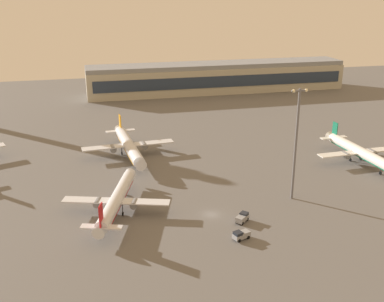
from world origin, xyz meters
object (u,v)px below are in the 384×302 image
object	(u,v)px
maintenance_van	(242,218)
baggage_tractor	(241,235)
airplane_terminal_side	(129,145)
airplane_far_stand	(360,152)
apron_light_east	(296,139)
airplane_mid_apron	(116,200)

from	to	relation	value
maintenance_van	baggage_tractor	bearing A→B (deg)	-64.66
baggage_tractor	maintenance_van	size ratio (longest dim) A/B	1.04
airplane_terminal_side	airplane_far_stand	bearing A→B (deg)	157.46
baggage_tractor	apron_light_east	bearing A→B (deg)	-68.69
baggage_tractor	maintenance_van	distance (m)	8.80
airplane_mid_apron	maintenance_van	size ratio (longest dim) A/B	8.20
airplane_terminal_side	apron_light_east	xyz separation A→B (m)	(40.86, -46.12, 13.66)
airplane_mid_apron	baggage_tractor	distance (m)	34.71
airplane_mid_apron	airplane_far_stand	bearing A→B (deg)	30.04
maintenance_van	airplane_terminal_side	bearing A→B (deg)	158.81
airplane_terminal_side	maintenance_van	bearing A→B (deg)	107.72
airplane_mid_apron	airplane_far_stand	size ratio (longest dim) A/B	0.92
airplane_mid_apron	airplane_terminal_side	xyz separation A→B (m)	(8.05, 42.99, 0.50)
airplane_mid_apron	airplane_far_stand	distance (m)	85.60
baggage_tractor	apron_light_east	distance (m)	32.65
baggage_tractor	airplane_terminal_side	bearing A→B (deg)	-1.97
airplane_mid_apron	airplane_far_stand	xyz separation A→B (m)	(83.71, 17.90, 0.21)
airplane_terminal_side	baggage_tractor	xyz separation A→B (m)	(19.30, -64.22, -2.88)
maintenance_van	airplane_mid_apron	bearing A→B (deg)	-156.20
airplane_mid_apron	apron_light_east	xyz separation A→B (m)	(48.91, -3.13, 14.16)
airplane_mid_apron	maintenance_van	distance (m)	33.34
baggage_tractor	airplane_far_stand	bearing A→B (deg)	-73.93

